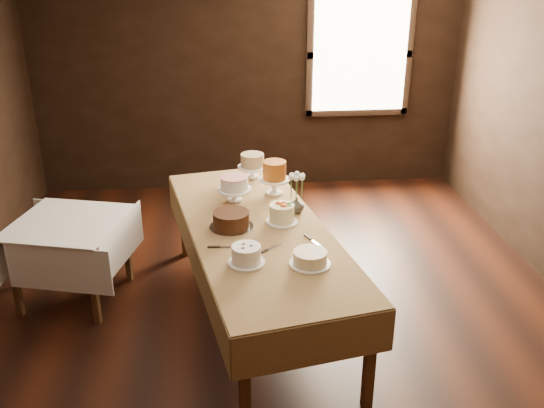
{
  "coord_description": "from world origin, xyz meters",
  "views": [
    {
      "loc": [
        -0.41,
        -3.97,
        2.79
      ],
      "look_at": [
        0.0,
        0.2,
        0.95
      ],
      "focal_mm": 39.23,
      "sensor_mm": 36.0,
      "label": 1
    }
  ],
  "objects_px": {
    "display_table": "(257,234)",
    "cake_lattice": "(235,190)",
    "cake_server_a": "(274,246)",
    "side_table": "(69,230)",
    "cake_caramel": "(274,179)",
    "cake_speckled": "(252,167)",
    "cake_server_e": "(231,247)",
    "cake_server_d": "(289,209)",
    "cake_server_b": "(317,244)",
    "cake_chocolate": "(231,220)",
    "cake_flowers": "(282,214)",
    "cake_swirl": "(246,255)",
    "cake_server_c": "(241,214)",
    "cake_cream": "(310,259)",
    "flower_vase": "(296,205)"
  },
  "relations": [
    {
      "from": "display_table",
      "to": "cake_lattice",
      "type": "xyz_separation_m",
      "value": [
        -0.15,
        0.53,
        0.16
      ]
    },
    {
      "from": "cake_server_a",
      "to": "side_table",
      "type": "bearing_deg",
      "value": 113.56
    },
    {
      "from": "display_table",
      "to": "cake_caramel",
      "type": "distance_m",
      "value": 0.71
    },
    {
      "from": "cake_speckled",
      "to": "cake_server_e",
      "type": "distance_m",
      "value": 1.4
    },
    {
      "from": "cake_server_e",
      "to": "cake_server_d",
      "type": "bearing_deg",
      "value": 56.68
    },
    {
      "from": "cake_lattice",
      "to": "cake_server_a",
      "type": "relative_size",
      "value": 1.24
    },
    {
      "from": "cake_server_b",
      "to": "cake_chocolate",
      "type": "bearing_deg",
      "value": -142.08
    },
    {
      "from": "cake_flowers",
      "to": "cake_server_b",
      "type": "height_order",
      "value": "cake_flowers"
    },
    {
      "from": "cake_swirl",
      "to": "cake_server_c",
      "type": "distance_m",
      "value": 0.8
    },
    {
      "from": "cake_flowers",
      "to": "display_table",
      "type": "bearing_deg",
      "value": -159.22
    },
    {
      "from": "side_table",
      "to": "cake_caramel",
      "type": "distance_m",
      "value": 1.76
    },
    {
      "from": "side_table",
      "to": "cake_cream",
      "type": "distance_m",
      "value": 2.12
    },
    {
      "from": "display_table",
      "to": "cake_lattice",
      "type": "relative_size",
      "value": 9.18
    },
    {
      "from": "cake_chocolate",
      "to": "cake_server_b",
      "type": "distance_m",
      "value": 0.69
    },
    {
      "from": "cake_lattice",
      "to": "side_table",
      "type": "bearing_deg",
      "value": -176.12
    },
    {
      "from": "cake_speckled",
      "to": "cake_lattice",
      "type": "bearing_deg",
      "value": -109.25
    },
    {
      "from": "cake_swirl",
      "to": "cake_flowers",
      "type": "bearing_deg",
      "value": 63.41
    },
    {
      "from": "display_table",
      "to": "cake_cream",
      "type": "relative_size",
      "value": 9.16
    },
    {
      "from": "cake_speckled",
      "to": "cake_server_e",
      "type": "relative_size",
      "value": 1.24
    },
    {
      "from": "cake_speckled",
      "to": "cake_flowers",
      "type": "bearing_deg",
      "value": -80.69
    },
    {
      "from": "side_table",
      "to": "cake_server_c",
      "type": "relative_size",
      "value": 4.34
    },
    {
      "from": "cake_server_d",
      "to": "cake_flowers",
      "type": "bearing_deg",
      "value": -174.49
    },
    {
      "from": "display_table",
      "to": "cake_flowers",
      "type": "relative_size",
      "value": 10.58
    },
    {
      "from": "side_table",
      "to": "cake_caramel",
      "type": "xyz_separation_m",
      "value": [
        1.72,
        0.22,
        0.3
      ]
    },
    {
      "from": "cake_speckled",
      "to": "cake_swirl",
      "type": "distance_m",
      "value": 1.62
    },
    {
      "from": "cake_server_c",
      "to": "cake_flowers",
      "type": "bearing_deg",
      "value": -128.59
    },
    {
      "from": "cake_speckled",
      "to": "flower_vase",
      "type": "height_order",
      "value": "cake_speckled"
    },
    {
      "from": "cake_server_c",
      "to": "cake_cream",
      "type": "bearing_deg",
      "value": -162.84
    },
    {
      "from": "cake_speckled",
      "to": "cake_server_a",
      "type": "distance_m",
      "value": 1.4
    },
    {
      "from": "side_table",
      "to": "flower_vase",
      "type": "distance_m",
      "value": 1.88
    },
    {
      "from": "cake_speckled",
      "to": "cake_caramel",
      "type": "height_order",
      "value": "cake_caramel"
    },
    {
      "from": "cake_lattice",
      "to": "cake_server_a",
      "type": "xyz_separation_m",
      "value": [
        0.25,
        -0.86,
        -0.09
      ]
    },
    {
      "from": "cake_caramel",
      "to": "cake_server_a",
      "type": "height_order",
      "value": "cake_caramel"
    },
    {
      "from": "cake_lattice",
      "to": "cake_server_b",
      "type": "bearing_deg",
      "value": -56.54
    },
    {
      "from": "cake_chocolate",
      "to": "cake_server_e",
      "type": "height_order",
      "value": "cake_chocolate"
    },
    {
      "from": "cake_server_b",
      "to": "cake_server_c",
      "type": "height_order",
      "value": "same"
    },
    {
      "from": "cake_caramel",
      "to": "cake_server_c",
      "type": "xyz_separation_m",
      "value": [
        -0.31,
        -0.41,
        -0.13
      ]
    },
    {
      "from": "cake_caramel",
      "to": "cake_server_a",
      "type": "xyz_separation_m",
      "value": [
        -0.1,
        -0.99,
        -0.13
      ]
    },
    {
      "from": "cake_server_b",
      "to": "cake_lattice",
      "type": "bearing_deg",
      "value": -170.17
    },
    {
      "from": "flower_vase",
      "to": "cake_flowers",
      "type": "bearing_deg",
      "value": -129.05
    },
    {
      "from": "cake_server_b",
      "to": "cake_server_c",
      "type": "distance_m",
      "value": 0.77
    },
    {
      "from": "display_table",
      "to": "cake_server_c",
      "type": "height_order",
      "value": "cake_server_c"
    },
    {
      "from": "cake_server_b",
      "to": "display_table",
      "type": "bearing_deg",
      "value": -151.61
    },
    {
      "from": "cake_speckled",
      "to": "cake_lattice",
      "type": "xyz_separation_m",
      "value": [
        -0.19,
        -0.53,
        -0.01
      ]
    },
    {
      "from": "cake_lattice",
      "to": "cake_swirl",
      "type": "xyz_separation_m",
      "value": [
        0.04,
        -1.08,
        -0.04
      ]
    },
    {
      "from": "cake_chocolate",
      "to": "cake_cream",
      "type": "xyz_separation_m",
      "value": [
        0.51,
        -0.62,
        -0.02
      ]
    },
    {
      "from": "cake_caramel",
      "to": "cake_chocolate",
      "type": "distance_m",
      "value": 0.76
    },
    {
      "from": "cake_server_d",
      "to": "flower_vase",
      "type": "relative_size",
      "value": 1.84
    },
    {
      "from": "cake_server_e",
      "to": "cake_lattice",
      "type": "bearing_deg",
      "value": 90.59
    },
    {
      "from": "side_table",
      "to": "cake_lattice",
      "type": "distance_m",
      "value": 1.4
    }
  ]
}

